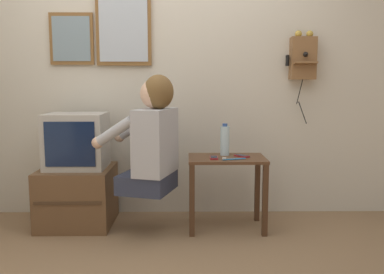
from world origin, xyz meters
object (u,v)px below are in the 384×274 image
object	(u,v)px
cell_phone_held	(214,158)
cell_phone_spare	(242,156)
television	(77,141)
person	(152,138)
framed_picture	(72,39)
wall_phone_antique	(303,57)
toothbrush	(232,159)
water_bottle	(225,140)
wall_mirror	(124,27)

from	to	relation	value
cell_phone_held	cell_phone_spare	world-z (taller)	same
television	cell_phone_held	distance (m)	1.10
person	framed_picture	distance (m)	1.17
wall_phone_antique	cell_phone_held	size ratio (longest dim) A/B	6.23
wall_phone_antique	framed_picture	distance (m)	1.95
cell_phone_held	framed_picture	bearing A→B (deg)	160.27
wall_phone_antique	toothbrush	bearing A→B (deg)	-143.63
person	framed_picture	size ratio (longest dim) A/B	2.04
cell_phone_held	cell_phone_spare	distance (m)	0.23
framed_picture	cell_phone_spare	world-z (taller)	framed_picture
wall_phone_antique	cell_phone_spare	world-z (taller)	wall_phone_antique
cell_phone_spare	water_bottle	xyz separation A→B (m)	(-0.13, 0.07, 0.11)
cell_phone_held	water_bottle	distance (m)	0.20
water_bottle	wall_mirror	bearing A→B (deg)	159.86
cell_phone_spare	television	bearing A→B (deg)	143.33
cell_phone_held	toothbrush	world-z (taller)	toothbrush
person	wall_phone_antique	xyz separation A→B (m)	(1.23, 0.46, 0.62)
wall_phone_antique	wall_mirror	world-z (taller)	wall_mirror
wall_mirror	toothbrush	bearing A→B (deg)	-30.13
cell_phone_spare	toothbrush	size ratio (longest dim) A/B	0.76
cell_phone_held	water_bottle	size ratio (longest dim) A/B	0.49
person	toothbrush	bearing A→B (deg)	-73.58
wall_phone_antique	cell_phone_spare	distance (m)	1.01
wall_phone_antique	cell_phone_held	world-z (taller)	wall_phone_antique
framed_picture	television	bearing A→B (deg)	-72.76
wall_phone_antique	toothbrush	xyz separation A→B (m)	(-0.63, -0.47, -0.78)
wall_phone_antique	cell_phone_held	xyz separation A→B (m)	(-0.77, -0.40, -0.78)
framed_picture	cell_phone_held	size ratio (longest dim) A/B	3.43
wall_mirror	cell_phone_spare	size ratio (longest dim) A/B	4.70
framed_picture	cell_phone_held	bearing A→B (deg)	-20.79
water_bottle	toothbrush	bearing A→B (deg)	-78.64
framed_picture	toothbrush	size ratio (longest dim) A/B	2.38
wall_phone_antique	framed_picture	size ratio (longest dim) A/B	1.81
wall_mirror	water_bottle	xyz separation A→B (m)	(0.83, -0.31, -0.92)
wall_phone_antique	cell_phone_held	bearing A→B (deg)	-152.35
person	wall_mirror	distance (m)	1.04
television	water_bottle	xyz separation A→B (m)	(1.18, -0.02, 0.00)
television	person	bearing A→B (deg)	-19.14
wall_mirror	cell_phone_spare	distance (m)	1.46
wall_phone_antique	toothbrush	size ratio (longest dim) A/B	4.31
television	framed_picture	world-z (taller)	framed_picture
television	toothbrush	distance (m)	1.25
television	toothbrush	xyz separation A→B (m)	(1.22, -0.22, -0.11)
framed_picture	cell_phone_held	world-z (taller)	framed_picture
wall_phone_antique	cell_phone_held	distance (m)	1.17
wall_phone_antique	person	bearing A→B (deg)	-159.52
water_bottle	cell_phone_spare	bearing A→B (deg)	-28.39
wall_phone_antique	toothbrush	world-z (taller)	wall_phone_antique
wall_mirror	toothbrush	world-z (taller)	wall_mirror
framed_picture	water_bottle	world-z (taller)	framed_picture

